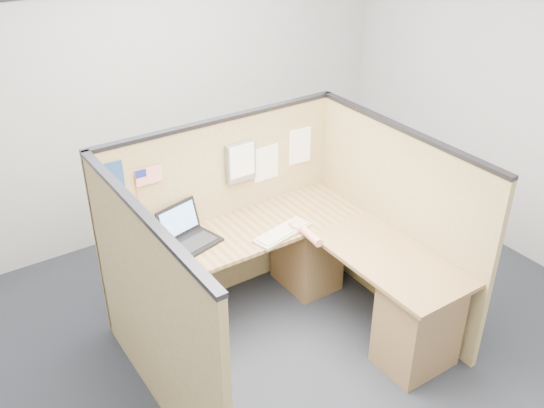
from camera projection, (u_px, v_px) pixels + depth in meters
floor at (295, 356)px, 4.44m from camera, size 5.00×5.00×0.00m
wall_back at (150, 88)px, 5.36m from camera, size 5.00×0.00×5.00m
cubicle_partitions at (263, 242)px, 4.36m from camera, size 2.06×1.83×1.53m
l_desk at (294, 285)px, 4.54m from camera, size 1.95×1.75×0.73m
laptop at (189, 232)px, 4.43m from camera, size 0.41×0.42×0.26m
keyboard at (282, 233)px, 4.51m from camera, size 0.51×0.26×0.03m
mouse at (295, 227)px, 4.57m from camera, size 0.11×0.08×0.04m
hand_forearm at (306, 233)px, 4.48m from camera, size 0.10×0.34×0.07m
blue_poster at (110, 180)px, 4.08m from camera, size 0.19×0.01×0.26m
american_flag at (146, 178)px, 4.21m from camera, size 0.20×0.01×0.34m
file_holder at (241, 162)px, 4.61m from camera, size 0.24×0.05×0.31m
paper_left at (266, 163)px, 4.79m from camera, size 0.23×0.01×0.29m
paper_right at (298, 146)px, 4.91m from camera, size 0.24×0.03×0.30m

